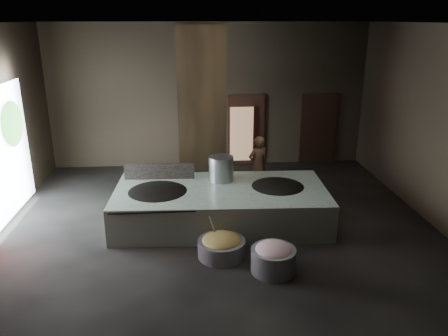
{
  "coord_description": "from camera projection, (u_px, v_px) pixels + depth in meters",
  "views": [
    {
      "loc": [
        -0.59,
        -9.28,
        4.59
      ],
      "look_at": [
        0.17,
        0.41,
        1.25
      ],
      "focal_mm": 35.0,
      "sensor_mm": 36.0,
      "label": 1
    }
  ],
  "objects": [
    {
      "name": "floor",
      "position": [
        218.0,
        226.0,
        10.3
      ],
      "size": [
        10.0,
        9.0,
        0.1
      ],
      "primitive_type": "cube",
      "color": "black",
      "rests_on": "ground"
    },
    {
      "name": "ceiling",
      "position": [
        217.0,
        20.0,
        8.8
      ],
      "size": [
        10.0,
        9.0,
        0.1
      ],
      "primitive_type": "cube",
      "color": "black",
      "rests_on": "back_wall"
    },
    {
      "name": "back_wall",
      "position": [
        209.0,
        96.0,
        13.84
      ],
      "size": [
        10.0,
        0.1,
        4.5
      ],
      "primitive_type": "cube",
      "color": "black",
      "rests_on": "ground"
    },
    {
      "name": "front_wall",
      "position": [
        242.0,
        223.0,
        5.26
      ],
      "size": [
        10.0,
        0.1,
        4.5
      ],
      "primitive_type": "cube",
      "color": "black",
      "rests_on": "ground"
    },
    {
      "name": "right_wall",
      "position": [
        439.0,
        127.0,
        9.92
      ],
      "size": [
        0.1,
        9.0,
        4.5
      ],
      "primitive_type": "cube",
      "color": "black",
      "rests_on": "ground"
    },
    {
      "name": "pillar",
      "position": [
        202.0,
        114.0,
        11.32
      ],
      "size": [
        1.2,
        1.2,
        4.5
      ],
      "primitive_type": "cube",
      "color": "black",
      "rests_on": "ground"
    },
    {
      "name": "hearth_platform",
      "position": [
        221.0,
        205.0,
        10.26
      ],
      "size": [
        4.98,
        2.52,
        0.85
      ],
      "primitive_type": "cube",
      "rotation": [
        0.0,
        0.0,
        -0.04
      ],
      "color": "silver",
      "rests_on": "ground"
    },
    {
      "name": "platform_cap",
      "position": [
        221.0,
        190.0,
        10.14
      ],
      "size": [
        4.79,
        2.3,
        0.03
      ],
      "primitive_type": "cube",
      "color": "black",
      "rests_on": "hearth_platform"
    },
    {
      "name": "wok_left",
      "position": [
        158.0,
        195.0,
        10.0
      ],
      "size": [
        1.54,
        1.54,
        0.43
      ],
      "primitive_type": "ellipsoid",
      "color": "black",
      "rests_on": "hearth_platform"
    },
    {
      "name": "wok_left_rim",
      "position": [
        158.0,
        192.0,
        9.98
      ],
      "size": [
        1.58,
        1.58,
        0.05
      ],
      "primitive_type": "cylinder",
      "color": "black",
      "rests_on": "hearth_platform"
    },
    {
      "name": "wok_right",
      "position": [
        277.0,
        190.0,
        10.3
      ],
      "size": [
        1.44,
        1.44,
        0.4
      ],
      "primitive_type": "ellipsoid",
      "color": "black",
      "rests_on": "hearth_platform"
    },
    {
      "name": "wok_right_rim",
      "position": [
        278.0,
        187.0,
        10.28
      ],
      "size": [
        1.47,
        1.47,
        0.05
      ],
      "primitive_type": "cylinder",
      "color": "black",
      "rests_on": "hearth_platform"
    },
    {
      "name": "stock_pot",
      "position": [
        221.0,
        169.0,
        10.56
      ],
      "size": [
        0.6,
        0.6,
        0.64
      ],
      "primitive_type": "cylinder",
      "color": "#9B9FA2",
      "rests_on": "hearth_platform"
    },
    {
      "name": "splash_guard",
      "position": [
        159.0,
        172.0,
        10.67
      ],
      "size": [
        1.71,
        0.13,
        0.43
      ],
      "primitive_type": "cube",
      "rotation": [
        0.0,
        0.0,
        -0.04
      ],
      "color": "black",
      "rests_on": "hearth_platform"
    },
    {
      "name": "cook",
      "position": [
        258.0,
        165.0,
        11.94
      ],
      "size": [
        0.68,
        0.57,
        1.6
      ],
      "primitive_type": "imported",
      "rotation": [
        0.0,
        0.0,
        3.54
      ],
      "color": "#8A6646",
      "rests_on": "ground"
    },
    {
      "name": "veg_basin",
      "position": [
        222.0,
        248.0,
        8.85
      ],
      "size": [
        1.05,
        1.05,
        0.36
      ],
      "primitive_type": "cylinder",
      "rotation": [
        0.0,
        0.0,
        -0.09
      ],
      "color": "gray",
      "rests_on": "ground"
    },
    {
      "name": "veg_fill",
      "position": [
        222.0,
        241.0,
        8.79
      ],
      "size": [
        0.79,
        0.79,
        0.24
      ],
      "primitive_type": "ellipsoid",
      "color": "olive",
      "rests_on": "veg_basin"
    },
    {
      "name": "ladle",
      "position": [
        214.0,
        228.0,
        8.86
      ],
      "size": [
        0.22,
        0.35,
        0.69
      ],
      "primitive_type": "cylinder",
      "rotation": [
        0.49,
        0.0,
        -0.53
      ],
      "color": "#9B9FA2",
      "rests_on": "veg_basin"
    },
    {
      "name": "meat_basin",
      "position": [
        273.0,
        260.0,
        8.3
      ],
      "size": [
        0.89,
        0.89,
        0.47
      ],
      "primitive_type": "cylinder",
      "rotation": [
        0.0,
        0.0,
        -0.04
      ],
      "color": "gray",
      "rests_on": "ground"
    },
    {
      "name": "meat_fill",
      "position": [
        274.0,
        250.0,
        8.23
      ],
      "size": [
        0.71,
        0.71,
        0.27
      ],
      "primitive_type": "ellipsoid",
      "color": "#D27E89",
      "rests_on": "meat_basin"
    },
    {
      "name": "doorway_near",
      "position": [
        246.0,
        131.0,
        14.21
      ],
      "size": [
        1.18,
        0.08,
        2.38
      ],
      "primitive_type": "cube",
      "color": "black",
      "rests_on": "ground"
    },
    {
      "name": "doorway_near_glow",
      "position": [
        242.0,
        134.0,
        14.07
      ],
      "size": [
        0.75,
        0.04,
        1.77
      ],
      "primitive_type": "cube",
      "color": "#8C6647",
      "rests_on": "ground"
    },
    {
      "name": "doorway_far",
      "position": [
        318.0,
        130.0,
        14.38
      ],
      "size": [
        1.18,
        0.08,
        2.38
      ],
      "primitive_type": "cube",
      "color": "black",
      "rests_on": "ground"
    },
    {
      "name": "doorway_far_glow",
      "position": [
        318.0,
        131.0,
        14.44
      ],
      "size": [
        0.85,
        0.04,
        2.02
      ],
      "primitive_type": "cube",
      "color": "#8C6647",
      "rests_on": "ground"
    },
    {
      "name": "tree_silhouette",
      "position": [
        12.0,
        124.0,
        10.44
      ],
      "size": [
        0.28,
        1.1,
        1.1
      ],
      "primitive_type": "ellipsoid",
      "color": "#194714",
      "rests_on": "left_opening"
    }
  ]
}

